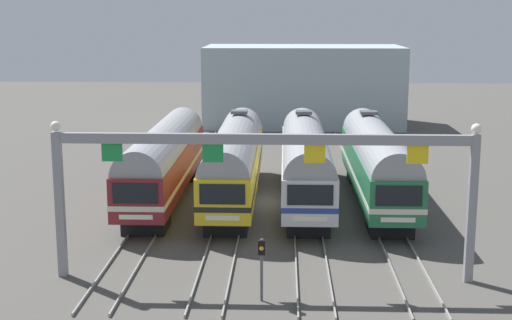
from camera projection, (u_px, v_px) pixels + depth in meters
ground_plane at (270, 202)px, 45.69m from camera, size 160.00×160.00×0.00m
track_bed at (274, 150)px, 62.33m from camera, size 14.57×70.00×0.15m
commuter_train_maroon at (164, 159)px, 45.40m from camera, size 2.88×18.06×4.77m
commuter_train_yellow at (235, 159)px, 45.24m from camera, size 2.88×18.06×5.05m
commuter_train_silver at (305, 160)px, 45.08m from camera, size 2.88×18.06×5.05m
commuter_train_green at (377, 160)px, 44.91m from camera, size 2.88×18.06×5.05m
catenary_gantry at (264, 165)px, 31.45m from camera, size 18.30×0.44×6.97m
yard_signal_mast at (262, 258)px, 29.56m from camera, size 0.28×0.35×2.63m
maintenance_building at (303, 86)px, 76.64m from camera, size 20.22×10.00×8.19m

